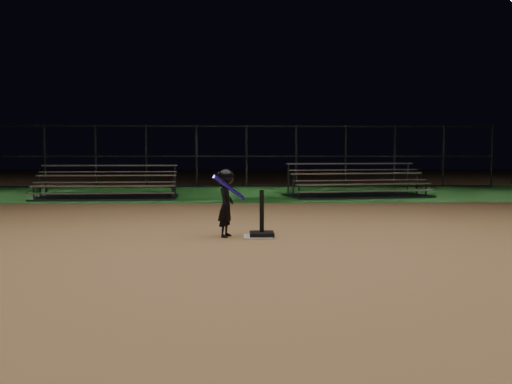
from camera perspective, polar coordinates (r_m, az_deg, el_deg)
name	(u,v)px	position (r m, az deg, el deg)	size (l,w,h in m)	color
ground	(258,237)	(8.41, 0.22, -4.90)	(80.00, 80.00, 0.00)	#996E45
grass_strip	(248,192)	(18.35, -0.89, -0.05)	(60.00, 8.00, 0.01)	#1D591E
home_plate	(258,237)	(8.41, 0.22, -4.82)	(0.45, 0.45, 0.02)	beige
batting_tee	(262,228)	(8.40, 0.63, -3.85)	(0.38, 0.38, 0.73)	black
child_batter	(226,201)	(8.41, -3.25, -0.94)	(0.50, 0.50, 1.09)	black
bleacher_left	(107,192)	(16.39, -15.69, 0.02)	(4.18, 2.20, 1.00)	#A6A7AB
bleacher_right	(357,190)	(16.79, 10.81, 0.23)	(4.57, 2.79, 1.05)	silver
backstop_fence	(247,156)	(21.30, -1.02, 3.86)	(20.08, 0.08, 2.50)	#38383D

